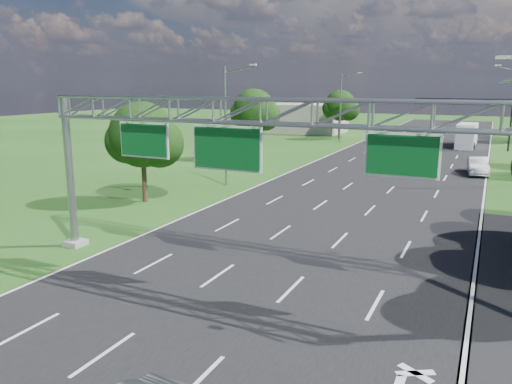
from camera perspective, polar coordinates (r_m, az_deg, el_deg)
The scene contains 15 objects.
ground at distance 39.24m, azimuth 11.47°, elevation -0.65°, with size 220.00×220.00×0.00m, color #224A16.
road at distance 39.24m, azimuth 11.47°, elevation -0.65°, with size 18.00×180.00×0.02m, color black.
road_flare at distance 22.93m, azimuth 26.87°, elevation -11.25°, with size 3.00×30.00×0.02m, color black.
sign_gantry at distance 21.14m, azimuth 1.06°, elevation 7.55°, with size 23.50×1.00×9.56m.
traffic_signal at distance 72.30m, azimuth 24.42°, elevation 8.49°, with size 12.21×0.24×7.00m.
streetlight_l_near at distance 42.49m, azimuth -3.28°, elevation 8.17°, with size 2.97×0.22×10.16m.
streetlight_l_far at distance 75.06m, azimuth 9.80°, elevation 9.82°, with size 2.97×0.22×10.16m.
tree_verge_la at distance 37.36m, azimuth -12.73°, elevation 6.05°, with size 5.76×4.80×7.40m.
tree_verge_lb at distance 57.97m, azimuth -0.14°, elevation 9.14°, with size 5.76×4.80×8.06m.
tree_verge_lc at distance 80.37m, azimuth 9.65°, elevation 9.55°, with size 5.76×4.80×7.62m.
building_left at distance 90.87m, azimuth 5.42°, elevation 8.41°, with size 14.00×10.00×5.00m, color gray.
car_queue_b at distance 60.45m, azimuth 18.85°, elevation 3.98°, with size 1.82×3.96×1.10m, color black.
car_queue_c at distance 75.53m, azimuth 13.78°, elevation 6.03°, with size 1.93×4.79×1.63m, color black.
car_queue_d at distance 52.80m, azimuth 24.02°, elevation 2.74°, with size 1.75×5.02×1.65m, color silver.
box_truck at distance 75.36m, azimuth 22.91°, elevation 5.93°, with size 2.64×8.35×3.13m.
Camera 1 is at (9.00, -7.20, 8.66)m, focal length 35.00 mm.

